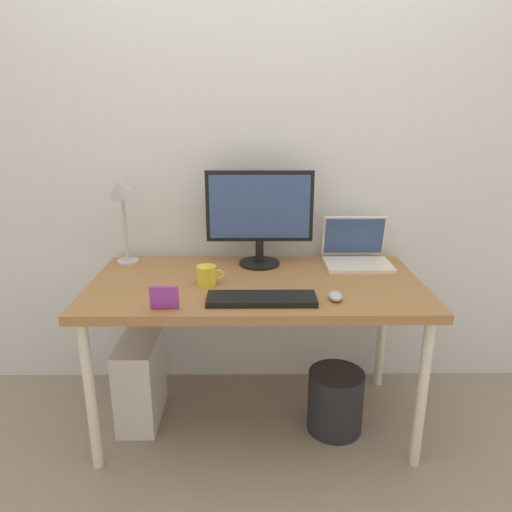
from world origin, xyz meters
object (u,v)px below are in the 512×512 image
at_px(desk, 256,294).
at_px(wastebasket, 335,401).
at_px(laptop, 356,252).
at_px(desk_lamp, 121,201).
at_px(computer_tower, 141,380).
at_px(coffee_mug, 207,275).
at_px(photo_frame, 164,297).
at_px(monitor, 260,213).
at_px(keyboard, 262,299).
at_px(mouse, 335,296).

distance_m(desk, wastebasket, 0.64).
distance_m(laptop, wastebasket, 0.72).
distance_m(desk, desk_lamp, 0.78).
xyz_separation_m(desk, computer_tower, (-0.56, 0.02, -0.46)).
xyz_separation_m(coffee_mug, photo_frame, (-0.14, -0.26, 0.01)).
relative_size(desk_lamp, computer_tower, 1.08).
height_order(photo_frame, computer_tower, photo_frame).
bearing_deg(monitor, wastebasket, -41.01).
xyz_separation_m(laptop, computer_tower, (-1.06, -0.23, -0.58)).
relative_size(monitor, coffee_mug, 4.25).
bearing_deg(desk_lamp, monitor, -0.06).
height_order(monitor, laptop, monitor).
xyz_separation_m(keyboard, coffee_mug, (-0.24, 0.20, 0.03)).
distance_m(desk, computer_tower, 0.73).
xyz_separation_m(desk, mouse, (0.32, -0.22, 0.08)).
xyz_separation_m(laptop, coffee_mug, (-0.72, -0.29, -0.02)).
xyz_separation_m(keyboard, mouse, (0.30, 0.01, 0.01)).
bearing_deg(photo_frame, coffee_mug, 61.99).
height_order(desk, keyboard, keyboard).
distance_m(laptop, computer_tower, 1.23).
height_order(laptop, coffee_mug, laptop).
relative_size(monitor, mouse, 5.73).
height_order(monitor, coffee_mug, monitor).
bearing_deg(keyboard, laptop, 45.25).
distance_m(monitor, photo_frame, 0.69).
xyz_separation_m(desk_lamp, photo_frame, (0.28, -0.54, -0.27)).
height_order(desk, mouse, mouse).
distance_m(desk_lamp, keyboard, 0.87).
xyz_separation_m(desk_lamp, coffee_mug, (0.43, -0.27, -0.28)).
relative_size(desk_lamp, wastebasket, 1.51).
bearing_deg(photo_frame, keyboard, 10.27).
relative_size(desk_lamp, keyboard, 1.03).
bearing_deg(computer_tower, mouse, -15.25).
relative_size(mouse, wastebasket, 0.30).
relative_size(mouse, photo_frame, 0.82).
bearing_deg(photo_frame, laptop, 32.83).
relative_size(monitor, computer_tower, 1.23).
height_order(mouse, photo_frame, photo_frame).
relative_size(keyboard, coffee_mug, 3.63).
relative_size(photo_frame, wastebasket, 0.37).
relative_size(desk, computer_tower, 3.53).
distance_m(desk, laptop, 0.57).
height_order(keyboard, photo_frame, photo_frame).
height_order(desk, coffee_mug, coffee_mug).
height_order(desk, computer_tower, desk).
bearing_deg(mouse, wastebasket, 69.64).
xyz_separation_m(monitor, wastebasket, (0.36, -0.31, -0.84)).
bearing_deg(wastebasket, computer_tower, 174.26).
distance_m(desk, mouse, 0.39).
bearing_deg(desk, keyboard, -84.97).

